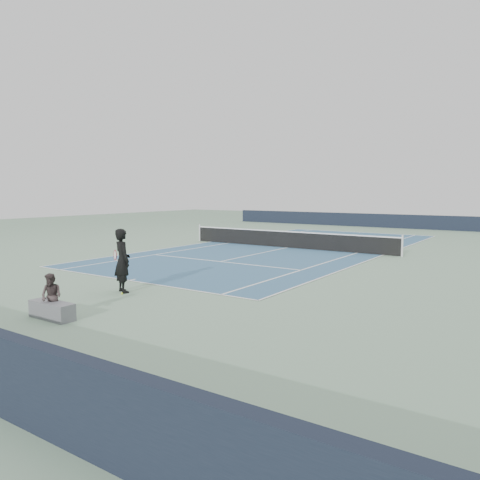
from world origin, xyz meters
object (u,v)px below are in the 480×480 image
Objects in this scene: tennis_ball at (122,294)px; spectator_bench at (52,303)px; tennis_player at (122,261)px; tennis_net at (287,239)px.

spectator_bench reaches higher than tennis_ball.
spectator_bench is at bearing -73.72° from tennis_player.
spectator_bench is at bearing -82.42° from tennis_net.
tennis_net is 13.66m from tennis_ball.
tennis_player is 1.42× the size of spectator_bench.
spectator_bench reaches higher than tennis_net.
spectator_bench is (0.93, -3.17, -0.61)m from tennis_player.
tennis_ball is (1.51, -13.57, -0.47)m from tennis_net.
tennis_player is 31.20× the size of tennis_ball.
tennis_player is (1.27, -13.30, 0.52)m from tennis_net.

